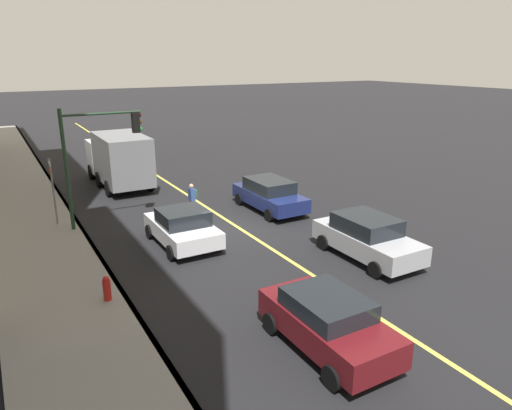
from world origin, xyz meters
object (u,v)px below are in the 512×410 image
truck_gray (119,158)px  traffic_light_mast (97,147)px  pedestrian_with_backpack (192,198)px  fire_hydrant (107,290)px  car_white (183,227)px  car_navy (269,194)px  street_sign_post (53,188)px  car_silver (367,237)px  car_maroon (328,321)px

truck_gray → traffic_light_mast: (-6.72, 2.50, 1.97)m
pedestrian_with_backpack → fire_hydrant: size_ratio=1.69×
car_white → traffic_light_mast: bearing=32.1°
fire_hydrant → traffic_light_mast: bearing=-12.0°
traffic_light_mast → truck_gray: bearing=-20.4°
car_navy → pedestrian_with_backpack: (0.99, 3.66, 0.11)m
street_sign_post → fire_hydrant: bearing=-177.9°
car_navy → fire_hydrant: (-5.56, 9.19, -0.34)m
pedestrian_with_backpack → car_navy: bearing=-105.2°
car_white → street_sign_post: bearing=41.0°
truck_gray → pedestrian_with_backpack: bearing=-168.1°
car_navy → car_white: 5.81m
car_silver → car_maroon: bearing=128.5°
truck_gray → car_navy: bearing=-147.8°
car_navy → fire_hydrant: car_navy is taller
car_silver → car_white: size_ratio=1.12×
traffic_light_mast → car_white: bearing=-147.9°
truck_gray → street_sign_post: 7.12m
car_silver → traffic_light_mast: bearing=43.2°
car_white → traffic_light_mast: 5.18m
car_navy → fire_hydrant: size_ratio=4.73×
street_sign_post → car_navy: bearing=-105.1°
car_maroon → traffic_light_mast: 12.88m
street_sign_post → pedestrian_with_backpack: bearing=-105.0°
car_white → truck_gray: (10.38, -0.21, 0.90)m
pedestrian_with_backpack → car_maroon: bearing=174.5°
car_navy → car_silver: car_silver is taller
traffic_light_mast → fire_hydrant: traffic_light_mast is taller
street_sign_post → fire_hydrant: size_ratio=3.32×
car_navy → pedestrian_with_backpack: bearing=74.8°
car_maroon → street_sign_post: (13.29, 4.69, 1.04)m
traffic_light_mast → street_sign_post: 2.75m
car_silver → street_sign_post: 13.46m
car_navy → traffic_light_mast: bearing=79.0°
fire_hydrant → car_white: bearing=-48.1°
car_maroon → fire_hydrant: (5.17, 4.39, -0.32)m
car_maroon → fire_hydrant: 6.79m
car_white → pedestrian_with_backpack: pedestrian_with_backpack is taller
traffic_light_mast → pedestrian_with_backpack: bearing=-97.2°
car_silver → pedestrian_with_backpack: 8.68m
car_silver → pedestrian_with_backpack: (7.81, 3.78, 0.09)m
car_navy → car_white: car_navy is taller
car_maroon → street_sign_post: 14.13m
truck_gray → traffic_light_mast: size_ratio=1.23×
truck_gray → street_sign_post: size_ratio=2.09×
fire_hydrant → pedestrian_with_backpack: bearing=-40.1°
car_silver → car_navy: bearing=1.0°
car_maroon → pedestrian_with_backpack: bearing=-5.5°
fire_hydrant → car_navy: bearing=-58.8°
street_sign_post → car_white: bearing=-139.0°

